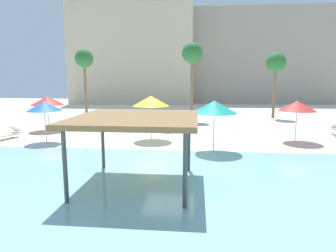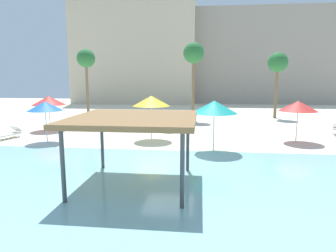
# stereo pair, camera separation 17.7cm
# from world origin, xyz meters

# --- Properties ---
(ground_plane) EXTENTS (80.00, 80.00, 0.00)m
(ground_plane) POSITION_xyz_m (0.00, 0.00, 0.00)
(ground_plane) COLOR beige
(lagoon_water) EXTENTS (44.00, 13.50, 0.04)m
(lagoon_water) POSITION_xyz_m (0.00, -5.25, 0.02)
(lagoon_water) COLOR #8CC6CC
(lagoon_water) RESTS_ON ground
(shade_pavilion) EXTENTS (4.43, 4.43, 2.58)m
(shade_pavilion) POSITION_xyz_m (-0.85, -3.77, 2.42)
(shade_pavilion) COLOR #42474C
(shade_pavilion) RESTS_ON ground
(beach_umbrella_blue_0) EXTENTS (2.08, 2.08, 2.53)m
(beach_umbrella_blue_0) POSITION_xyz_m (-7.90, 2.95, 2.24)
(beach_umbrella_blue_0) COLOR silver
(beach_umbrella_blue_0) RESTS_ON ground
(beach_umbrella_yellow_1) EXTENTS (2.36, 2.36, 2.83)m
(beach_umbrella_yellow_1) POSITION_xyz_m (-1.57, 4.37, 2.50)
(beach_umbrella_yellow_1) COLOR silver
(beach_umbrella_yellow_1) RESTS_ON ground
(beach_umbrella_teal_4) EXTENTS (2.42, 2.42, 2.76)m
(beach_umbrella_teal_4) POSITION_xyz_m (2.24, 1.61, 2.43)
(beach_umbrella_teal_4) COLOR silver
(beach_umbrella_teal_4) RESTS_ON ground
(beach_umbrella_red_5) EXTENTS (2.27, 2.27, 2.56)m
(beach_umbrella_red_5) POSITION_xyz_m (7.46, 4.69, 2.24)
(beach_umbrella_red_5) COLOR silver
(beach_umbrella_red_5) RESTS_ON ground
(beach_umbrella_red_6) EXTENTS (2.44, 2.44, 2.59)m
(beach_umbrella_red_6) POSITION_xyz_m (-9.83, 7.02, 2.25)
(beach_umbrella_red_6) COLOR silver
(beach_umbrella_red_6) RESTS_ON ground
(lounge_chair_1) EXTENTS (1.44, 1.95, 0.74)m
(lounge_chair_1) POSITION_xyz_m (-0.38, 7.49, 0.33)
(lounge_chair_1) COLOR white
(lounge_chair_1) RESTS_ON ground
(lounge_chair_3) EXTENTS (1.09, 1.99, 0.74)m
(lounge_chair_3) POSITION_xyz_m (-10.97, 3.76, 0.33)
(lounge_chair_3) COLOR white
(lounge_chair_3) RESTS_ON ground
(palm_tree_0) EXTENTS (1.90, 1.90, 7.13)m
(palm_tree_0) POSITION_xyz_m (0.81, 13.68, 5.98)
(palm_tree_0) COLOR brown
(palm_tree_0) RESTS_ON ground
(palm_tree_1) EXTENTS (1.90, 1.90, 6.90)m
(palm_tree_1) POSITION_xyz_m (-10.51, 16.52, 5.76)
(palm_tree_1) COLOR brown
(palm_tree_1) RESTS_ON ground
(palm_tree_2) EXTENTS (1.90, 1.90, 6.37)m
(palm_tree_2) POSITION_xyz_m (8.85, 15.97, 5.26)
(palm_tree_2) COLOR brown
(palm_tree_2) RESTS_ON ground
(hotel_block_0) EXTENTS (18.68, 10.85, 15.40)m
(hotel_block_0) POSITION_xyz_m (-8.79, 34.34, 7.70)
(hotel_block_0) COLOR beige
(hotel_block_0) RESTS_ON ground
(hotel_block_1) EXTENTS (22.98, 9.83, 14.29)m
(hotel_block_1) POSITION_xyz_m (10.34, 36.52, 7.14)
(hotel_block_1) COLOR #9E9384
(hotel_block_1) RESTS_ON ground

